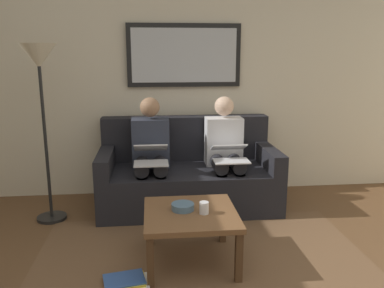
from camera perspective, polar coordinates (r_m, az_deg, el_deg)
wall_rear at (r=4.49m, az=-1.23°, el=9.43°), size 6.00×0.12×2.60m
area_rug at (r=3.16m, az=1.70°, el=-16.84°), size 2.60×1.80×0.01m
couch at (r=4.20m, az=-0.60°, el=-4.55°), size 1.81×0.90×0.90m
framed_mirror at (r=4.39m, az=-1.14°, el=12.61°), size 1.23×0.05×0.67m
coffee_table at (r=3.04m, az=-0.21°, el=-10.63°), size 0.69×0.69×0.41m
cup at (r=2.97m, az=1.72°, el=-9.15°), size 0.07×0.07×0.09m
bowl at (r=3.04m, az=-1.34°, el=-9.00°), size 0.17×0.17×0.05m
person_left at (r=4.11m, az=4.80°, el=-0.71°), size 0.38×0.58×1.14m
laptop_white at (r=3.88m, az=5.46°, el=-1.32°), size 0.34×0.35×0.16m
person_right at (r=4.04m, az=-5.93°, el=-0.98°), size 0.38×0.58×1.14m
laptop_silver at (r=3.81m, az=-5.93°, el=-1.50°), size 0.32×0.39×0.17m
magazine_stack at (r=2.95m, az=-9.52°, el=-18.94°), size 0.33×0.25×0.04m
standing_lamp at (r=3.85m, az=-21.01°, el=9.07°), size 0.32×0.32×1.66m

